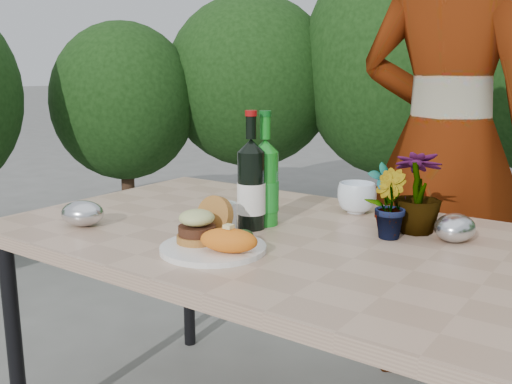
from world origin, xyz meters
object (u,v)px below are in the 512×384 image
Objects in this scene: wine_bottle at (251,186)px; person at (445,144)px; patio_table at (271,249)px; dinner_plate at (213,248)px.

person is (0.33, 0.78, 0.07)m from wine_bottle.
patio_table is 0.85m from person.
person is at bearing 64.10° from wine_bottle.
person reaches higher than wine_bottle.
patio_table is 4.54× the size of wine_bottle.
person is (0.27, 0.76, 0.25)m from patio_table.
wine_bottle is at bearing -165.30° from patio_table.
wine_bottle is (-0.06, -0.02, 0.19)m from patio_table.
person is (0.28, 1.02, 0.19)m from dinner_plate.
patio_table is at bearing 11.61° from wine_bottle.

